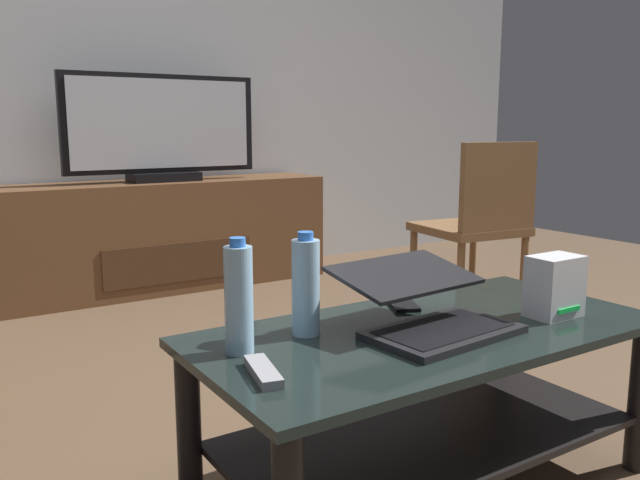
% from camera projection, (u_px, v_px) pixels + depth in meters
% --- Properties ---
extents(ground_plane, '(7.68, 7.68, 0.00)m').
position_uv_depth(ground_plane, '(381.00, 460.00, 1.85)').
color(ground_plane, brown).
extents(back_wall, '(6.40, 0.12, 2.80)m').
position_uv_depth(back_wall, '(107.00, 44.00, 3.75)').
color(back_wall, silver).
rests_on(back_wall, ground).
extents(coffee_table, '(1.20, 0.58, 0.44)m').
position_uv_depth(coffee_table, '(428.00, 379.00, 1.66)').
color(coffee_table, black).
rests_on(coffee_table, ground).
extents(media_cabinet, '(1.89, 0.46, 0.62)m').
position_uv_depth(media_cabinet, '(165.00, 235.00, 3.78)').
color(media_cabinet, brown).
rests_on(media_cabinet, ground).
extents(television, '(1.10, 0.20, 0.59)m').
position_uv_depth(television, '(162.00, 131.00, 3.65)').
color(television, black).
rests_on(television, media_cabinet).
extents(dining_chair, '(0.49, 0.49, 0.86)m').
position_uv_depth(dining_chair, '(480.00, 220.00, 3.11)').
color(dining_chair, brown).
rests_on(dining_chair, ground).
extents(laptop, '(0.40, 0.39, 0.15)m').
position_uv_depth(laptop, '(427.00, 308.00, 1.60)').
color(laptop, black).
rests_on(laptop, coffee_table).
extents(router_box, '(0.14, 0.10, 0.16)m').
position_uv_depth(router_box, '(555.00, 286.00, 1.72)').
color(router_box, silver).
rests_on(router_box, coffee_table).
extents(water_bottle_near, '(0.06, 0.06, 0.26)m').
position_uv_depth(water_bottle_near, '(239.00, 299.00, 1.43)').
color(water_bottle_near, '#99C6E5').
rests_on(water_bottle_near, coffee_table).
extents(water_bottle_far, '(0.07, 0.07, 0.25)m').
position_uv_depth(water_bottle_far, '(306.00, 286.00, 1.56)').
color(water_bottle_far, '#99C6E5').
rests_on(water_bottle_far, coffee_table).
extents(cell_phone, '(0.12, 0.16, 0.01)m').
position_uv_depth(cell_phone, '(402.00, 304.00, 1.83)').
color(cell_phone, black).
rests_on(cell_phone, coffee_table).
extents(tv_remote, '(0.08, 0.17, 0.02)m').
position_uv_depth(tv_remote, '(263.00, 372.00, 1.32)').
color(tv_remote, '#99999E').
rests_on(tv_remote, coffee_table).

